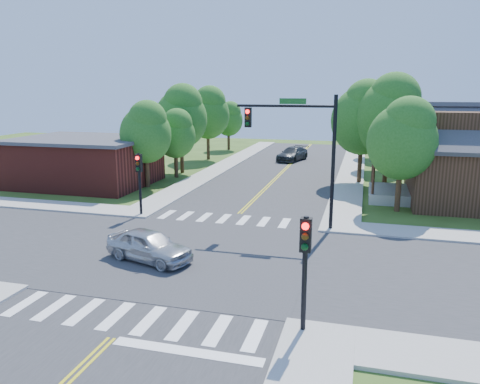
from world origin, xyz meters
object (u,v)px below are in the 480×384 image
(car_dgrey, at_px, (292,154))
(signal_pole_se, at_px, (305,253))
(signal_mast_ne, at_px, (302,140))
(signal_pole_nw, at_px, (139,173))
(car_silver, at_px, (149,246))

(car_dgrey, bearing_deg, signal_pole_se, -65.01)
(signal_mast_ne, height_order, signal_pole_nw, signal_mast_ne)
(signal_pole_se, relative_size, car_silver, 0.86)
(signal_mast_ne, xyz_separation_m, car_silver, (-5.71, -6.73, -4.15))
(signal_mast_ne, xyz_separation_m, signal_pole_se, (1.69, -11.21, -2.19))
(signal_mast_ne, relative_size, car_silver, 1.63)
(signal_mast_ne, relative_size, car_dgrey, 1.38)
(signal_pole_se, bearing_deg, signal_mast_ne, 98.56)
(signal_pole_se, relative_size, signal_pole_nw, 1.00)
(signal_mast_ne, height_order, car_silver, signal_mast_ne)
(signal_pole_se, height_order, car_silver, signal_pole_se)
(signal_pole_se, relative_size, car_dgrey, 0.73)
(signal_mast_ne, distance_m, car_silver, 9.75)
(signal_mast_ne, bearing_deg, car_silver, -130.28)
(signal_mast_ne, distance_m, signal_pole_se, 11.55)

